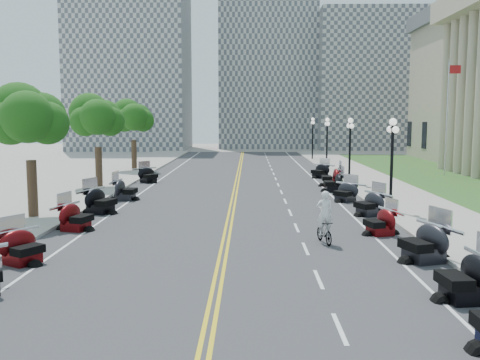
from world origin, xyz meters
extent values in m
plane|color=gray|center=(0.00, 0.00, 0.00)|extent=(160.00, 160.00, 0.00)
cube|color=#333335|center=(0.00, 10.00, 0.00)|extent=(16.00, 90.00, 0.01)
cube|color=yellow|center=(-0.12, 10.00, 0.01)|extent=(0.12, 90.00, 0.00)
cube|color=yellow|center=(0.12, 10.00, 0.01)|extent=(0.12, 90.00, 0.00)
cube|color=white|center=(6.40, 10.00, 0.01)|extent=(0.12, 90.00, 0.00)
cube|color=white|center=(-6.40, 10.00, 0.01)|extent=(0.12, 90.00, 0.00)
cube|color=white|center=(3.20, -12.00, 0.01)|extent=(0.12, 2.00, 0.00)
cube|color=white|center=(3.20, -8.00, 0.01)|extent=(0.12, 2.00, 0.00)
cube|color=white|center=(3.20, -4.00, 0.01)|extent=(0.12, 2.00, 0.00)
cube|color=white|center=(3.20, 0.00, 0.01)|extent=(0.12, 2.00, 0.00)
cube|color=white|center=(3.20, 4.00, 0.01)|extent=(0.12, 2.00, 0.00)
cube|color=white|center=(3.20, 8.00, 0.01)|extent=(0.12, 2.00, 0.00)
cube|color=white|center=(3.20, 12.00, 0.01)|extent=(0.12, 2.00, 0.00)
cube|color=white|center=(3.20, 16.00, 0.01)|extent=(0.12, 2.00, 0.00)
cube|color=white|center=(3.20, 20.00, 0.01)|extent=(0.12, 2.00, 0.00)
cube|color=white|center=(3.20, 24.00, 0.01)|extent=(0.12, 2.00, 0.00)
cube|color=white|center=(3.20, 28.00, 0.01)|extent=(0.12, 2.00, 0.00)
cube|color=white|center=(3.20, 32.00, 0.01)|extent=(0.12, 2.00, 0.00)
cube|color=white|center=(3.20, 36.00, 0.01)|extent=(0.12, 2.00, 0.00)
cube|color=white|center=(3.20, 40.00, 0.01)|extent=(0.12, 2.00, 0.00)
cube|color=white|center=(3.20, 44.00, 0.01)|extent=(0.12, 2.00, 0.00)
cube|color=white|center=(3.20, 48.00, 0.01)|extent=(0.12, 2.00, 0.00)
cube|color=white|center=(3.20, 52.00, 0.01)|extent=(0.12, 2.00, 0.00)
cube|color=#9E9991|center=(10.50, 10.00, 0.07)|extent=(5.00, 90.00, 0.15)
cube|color=#9E9991|center=(-10.50, 10.00, 0.07)|extent=(5.00, 90.00, 0.15)
cube|color=#356023|center=(17.50, 18.00, 0.05)|extent=(9.00, 60.00, 0.10)
cube|color=gray|center=(-18.00, 62.00, 13.00)|extent=(18.00, 14.00, 26.00)
cube|color=gray|center=(4.00, 68.00, 15.00)|extent=(16.00, 12.00, 30.00)
cube|color=gray|center=(22.00, 65.00, 11.00)|extent=(20.00, 14.00, 22.00)
imported|color=#A51414|center=(4.05, -3.10, 0.49)|extent=(0.81, 1.68, 0.97)
imported|color=silver|center=(4.05, -3.10, 1.89)|extent=(0.67, 0.44, 1.84)
camera|label=1|loc=(0.98, -24.59, 5.15)|focal=40.00mm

